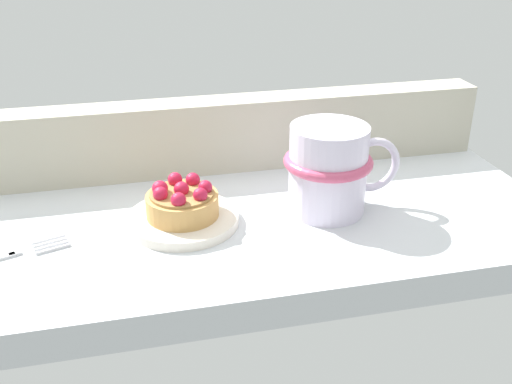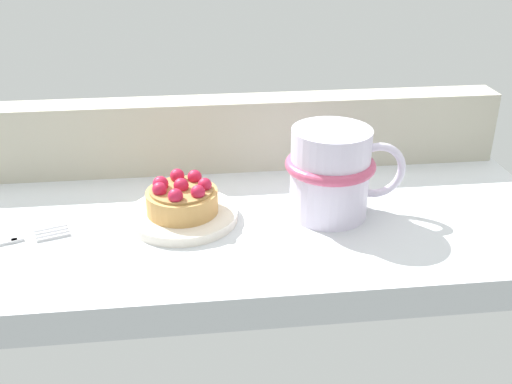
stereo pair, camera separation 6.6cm
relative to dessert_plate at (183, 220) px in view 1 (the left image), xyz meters
The scene contains 5 objects.
ground_plane 7.21cm from the dessert_plate, ahead, with size 71.09×32.11×3.58cm, color silver.
window_rail_back 16.40cm from the dessert_plate, 64.58° to the left, with size 69.66×4.70×9.26cm, color #B2AD99.
dessert_plate is the anchor object (origin of this frame).
raspberry_tart 2.22cm from the dessert_plate, 126.50° to the left, with size 7.86×7.86×4.03cm.
coffee_mug 17.16cm from the dessert_plate, ahead, with size 13.58×9.93×10.12cm.
Camera 1 is at (-12.08, -58.67, 32.14)cm, focal length 42.17 mm.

